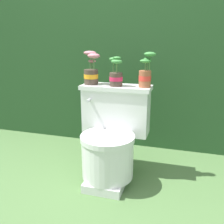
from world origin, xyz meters
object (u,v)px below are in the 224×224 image
object	(u,v)px
potted_plant_middle	(146,74)
toilet	(111,137)
potted_plant_left	(91,72)
potted_plant_midleft	(116,75)

from	to	relation	value
potted_plant_middle	toilet	bearing A→B (deg)	-151.19
potted_plant_left	potted_plant_midleft	world-z (taller)	potted_plant_left
potted_plant_left	potted_plant_midleft	size ratio (longest dim) A/B	1.16
toilet	potted_plant_middle	bearing A→B (deg)	28.81
toilet	potted_plant_midleft	size ratio (longest dim) A/B	3.23
toilet	potted_plant_midleft	world-z (taller)	potted_plant_midleft
toilet	potted_plant_middle	xyz separation A→B (m)	(0.22, 0.12, 0.46)
toilet	potted_plant_left	bearing A→B (deg)	146.62
potted_plant_middle	potted_plant_midleft	bearing A→B (deg)	-176.69
potted_plant_left	potted_plant_midleft	distance (m)	0.20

